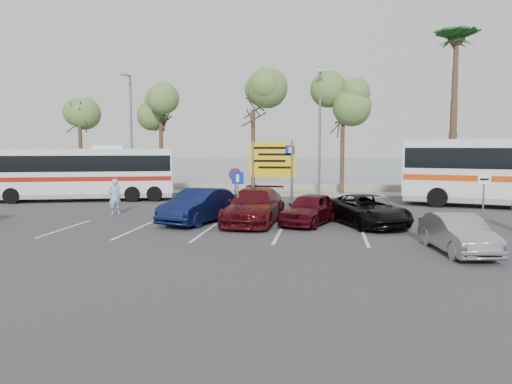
# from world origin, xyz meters

# --- Properties ---
(ground) EXTENTS (120.00, 120.00, 0.00)m
(ground) POSITION_xyz_m (0.00, 0.00, 0.00)
(ground) COLOR #363638
(ground) RESTS_ON ground
(kerb_strip) EXTENTS (44.00, 2.40, 0.15)m
(kerb_strip) POSITION_xyz_m (0.00, 14.00, 0.07)
(kerb_strip) COLOR gray
(kerb_strip) RESTS_ON ground
(seawall) EXTENTS (48.00, 0.80, 0.60)m
(seawall) POSITION_xyz_m (0.00, 16.00, 0.30)
(seawall) COLOR gray
(seawall) RESTS_ON ground
(sea) EXTENTS (140.00, 140.00, 0.00)m
(sea) POSITION_xyz_m (0.00, 60.00, 0.01)
(sea) COLOR #3D5661
(sea) RESTS_ON ground
(tree_far_left) EXTENTS (3.20, 3.20, 7.60)m
(tree_far_left) POSITION_xyz_m (-14.00, 14.00, 6.33)
(tree_far_left) COLOR #382619
(tree_far_left) RESTS_ON kerb_strip
(tree_left) EXTENTS (3.20, 3.20, 7.20)m
(tree_left) POSITION_xyz_m (-8.00, 14.00, 6.00)
(tree_left) COLOR #382619
(tree_left) RESTS_ON kerb_strip
(tree_mid) EXTENTS (3.20, 3.20, 8.00)m
(tree_mid) POSITION_xyz_m (-1.50, 14.00, 6.65)
(tree_mid) COLOR #382619
(tree_mid) RESTS_ON kerb_strip
(tree_right) EXTENTS (3.20, 3.20, 7.40)m
(tree_right) POSITION_xyz_m (4.50, 14.00, 6.17)
(tree_right) COLOR #382619
(tree_right) RESTS_ON kerb_strip
(palm_tree) EXTENTS (4.80, 4.80, 11.20)m
(palm_tree) POSITION_xyz_m (11.50, 14.00, 9.87)
(palm_tree) COLOR #382619
(palm_tree) RESTS_ON kerb_strip
(street_lamp_left) EXTENTS (0.45, 1.15, 8.01)m
(street_lamp_left) POSITION_xyz_m (-10.00, 13.52, 4.60)
(street_lamp_left) COLOR slate
(street_lamp_left) RESTS_ON kerb_strip
(street_lamp_right) EXTENTS (0.45, 1.15, 8.01)m
(street_lamp_right) POSITION_xyz_m (3.00, 13.52, 4.60)
(street_lamp_right) COLOR slate
(street_lamp_right) RESTS_ON kerb_strip
(direction_sign) EXTENTS (2.20, 0.12, 3.60)m
(direction_sign) POSITION_xyz_m (1.00, 3.20, 2.43)
(direction_sign) COLOR slate
(direction_sign) RESTS_ON ground
(sign_no_stop) EXTENTS (0.60, 0.08, 2.35)m
(sign_no_stop) POSITION_xyz_m (-0.60, 2.38, 1.58)
(sign_no_stop) COLOR slate
(sign_no_stop) RESTS_ON ground
(sign_parking) EXTENTS (0.50, 0.07, 2.25)m
(sign_parking) POSITION_xyz_m (-0.20, 0.79, 1.47)
(sign_parking) COLOR slate
(sign_parking) RESTS_ON ground
(sign_taxi) EXTENTS (0.50, 0.07, 2.20)m
(sign_taxi) POSITION_xyz_m (9.80, 1.49, 1.42)
(sign_taxi) COLOR slate
(sign_taxi) RESTS_ON ground
(lane_markings) EXTENTS (12.02, 4.20, 0.01)m
(lane_markings) POSITION_xyz_m (-1.14, -1.00, 0.00)
(lane_markings) COLOR silver
(lane_markings) RESTS_ON ground
(coach_bus_left) EXTENTS (10.99, 5.20, 3.36)m
(coach_bus_left) POSITION_xyz_m (-11.13, 8.60, 1.56)
(coach_bus_left) COLOR silver
(coach_bus_left) RESTS_ON ground
(car_blue) EXTENTS (2.81, 4.78, 1.49)m
(car_blue) POSITION_xyz_m (-2.00, 1.28, 0.74)
(car_blue) COLOR #0F1846
(car_blue) RESTS_ON ground
(car_maroon) EXTENTS (2.46, 5.32, 1.51)m
(car_maroon) POSITION_xyz_m (0.40, 1.44, 0.75)
(car_maroon) COLOR #4E0D13
(car_maroon) RESTS_ON ground
(car_red) EXTENTS (2.81, 4.24, 1.34)m
(car_red) POSITION_xyz_m (2.80, 1.50, 0.67)
(car_red) COLOR #4E0B15
(car_red) RESTS_ON ground
(suv_black) EXTENTS (3.84, 5.14, 1.30)m
(suv_black) POSITION_xyz_m (5.20, 1.50, 0.65)
(suv_black) COLOR black
(suv_black) RESTS_ON ground
(car_silver_b) EXTENTS (1.88, 3.86, 1.22)m
(car_silver_b) POSITION_xyz_m (7.60, -3.50, 0.61)
(car_silver_b) COLOR gray
(car_silver_b) RESTS_ON ground
(pedestrian_near) EXTENTS (0.76, 0.72, 1.74)m
(pedestrian_near) POSITION_xyz_m (-6.70, 3.18, 0.87)
(pedestrian_near) COLOR #91B3D3
(pedestrian_near) RESTS_ON ground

